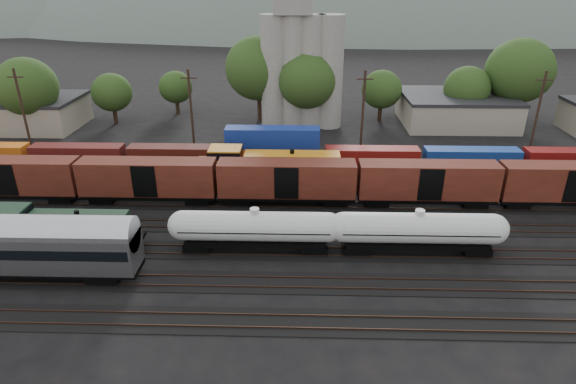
{
  "coord_description": "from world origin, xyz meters",
  "views": [
    {
      "loc": [
        3.4,
        -43.64,
        23.84
      ],
      "look_at": [
        2.14,
        2.0,
        3.0
      ],
      "focal_mm": 30.0,
      "sensor_mm": 36.0,
      "label": 1
    }
  ],
  "objects_px": {
    "tank_car_a": "(255,228)",
    "orange_locomotive": "(265,166)",
    "grain_silo": "(301,58)",
    "green_locomotive": "(52,227)"
  },
  "relations": [
    {
      "from": "tank_car_a",
      "to": "orange_locomotive",
      "type": "relative_size",
      "value": 0.85
    },
    {
      "from": "orange_locomotive",
      "to": "grain_silo",
      "type": "distance_m",
      "value": 27.68
    },
    {
      "from": "green_locomotive",
      "to": "tank_car_a",
      "type": "xyz_separation_m",
      "value": [
        18.97,
        -0.0,
        0.22
      ]
    },
    {
      "from": "green_locomotive",
      "to": "grain_silo",
      "type": "relative_size",
      "value": 0.52
    },
    {
      "from": "green_locomotive",
      "to": "orange_locomotive",
      "type": "height_order",
      "value": "orange_locomotive"
    },
    {
      "from": "green_locomotive",
      "to": "grain_silo",
      "type": "xyz_separation_m",
      "value": [
        22.95,
        41.0,
        8.96
      ]
    },
    {
      "from": "orange_locomotive",
      "to": "grain_silo",
      "type": "xyz_separation_m",
      "value": [
        4.09,
        26.0,
        8.57
      ]
    },
    {
      "from": "grain_silo",
      "to": "tank_car_a",
      "type": "bearing_deg",
      "value": -95.53
    },
    {
      "from": "tank_car_a",
      "to": "grain_silo",
      "type": "xyz_separation_m",
      "value": [
        3.97,
        41.0,
        8.74
      ]
    },
    {
      "from": "orange_locomotive",
      "to": "green_locomotive",
      "type": "bearing_deg",
      "value": -141.5
    }
  ]
}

